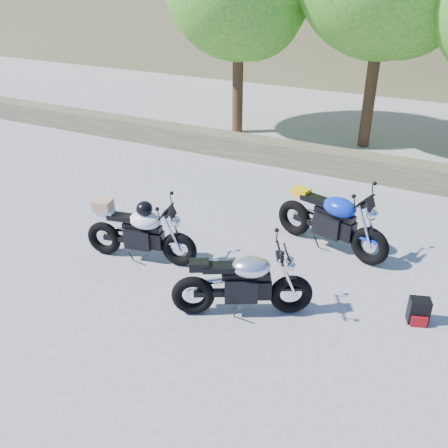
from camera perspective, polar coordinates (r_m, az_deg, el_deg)
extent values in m
plane|color=gray|center=(6.92, -5.25, -8.64)|extent=(90.00, 90.00, 0.00)
cube|color=#4C4632|center=(11.30, 9.42, 7.54)|extent=(22.00, 0.55, 0.50)
cylinder|color=#382314|center=(13.35, 1.60, 16.67)|extent=(0.28, 0.28, 3.02)
sphere|color=#297B1B|center=(12.66, 3.30, 23.43)|extent=(2.38, 2.38, 2.38)
cylinder|color=#382314|center=(12.71, 16.57, 15.78)|extent=(0.28, 0.28, 3.36)
torus|color=black|center=(6.58, 7.67, -7.96)|extent=(0.56, 0.39, 0.56)
torus|color=black|center=(6.51, -3.55, -8.13)|extent=(0.56, 0.39, 0.56)
cylinder|color=silver|center=(6.58, 7.67, -7.96)|extent=(0.19, 0.12, 0.19)
cylinder|color=silver|center=(6.51, -3.55, -8.13)|extent=(0.19, 0.12, 0.19)
cube|color=black|center=(6.45, 1.95, -7.33)|extent=(0.50, 0.43, 0.32)
cube|color=black|center=(6.35, 2.53, -5.89)|extent=(0.61, 0.41, 0.09)
ellipsoid|color=silver|center=(6.28, 3.12, -4.94)|extent=(0.61, 0.54, 0.27)
cube|color=black|center=(6.27, -0.43, -4.99)|extent=(0.48, 0.38, 0.08)
cube|color=black|center=(6.25, -2.86, -4.73)|extent=(0.30, 0.27, 0.11)
cylinder|color=black|center=(6.21, 6.42, -3.32)|extent=(0.29, 0.53, 0.03)
sphere|color=silver|center=(6.31, 7.62, -4.46)|extent=(0.16, 0.16, 0.16)
torus|color=black|center=(7.51, -5.13, -2.88)|extent=(0.57, 0.24, 0.55)
torus|color=black|center=(8.00, -13.52, -1.57)|extent=(0.57, 0.24, 0.55)
cylinder|color=silver|center=(7.51, -5.13, -2.88)|extent=(0.19, 0.07, 0.19)
cylinder|color=silver|center=(8.00, -13.52, -1.57)|extent=(0.19, 0.07, 0.19)
cube|color=black|center=(7.69, -9.64, -1.53)|extent=(0.46, 0.33, 0.31)
cube|color=black|center=(7.58, -9.33, -0.34)|extent=(0.62, 0.25, 0.09)
ellipsoid|color=white|center=(7.50, -8.98, 0.42)|extent=(0.55, 0.42, 0.26)
cube|color=black|center=(7.65, -11.58, 0.77)|extent=(0.46, 0.27, 0.08)
cube|color=white|center=(7.75, -13.32, 1.23)|extent=(0.27, 0.22, 0.11)
cylinder|color=black|center=(7.28, -6.61, 1.47)|extent=(0.13, 0.57, 0.03)
sphere|color=silver|center=(7.30, -5.54, 0.31)|extent=(0.16, 0.16, 0.16)
ellipsoid|color=black|center=(7.41, -9.09, 1.72)|extent=(0.29, 0.29, 0.23)
cube|color=#A17D5D|center=(7.72, -13.65, 2.06)|extent=(0.30, 0.27, 0.17)
torus|color=black|center=(7.82, 16.31, -2.43)|extent=(0.63, 0.32, 0.61)
torus|color=black|center=(8.40, 8.03, 0.71)|extent=(0.63, 0.32, 0.61)
cylinder|color=silver|center=(7.82, 16.31, -2.43)|extent=(0.21, 0.09, 0.21)
cylinder|color=silver|center=(8.40, 8.03, 0.71)|extent=(0.21, 0.09, 0.21)
cube|color=black|center=(8.04, 11.99, -0.04)|extent=(0.52, 0.40, 0.35)
cube|color=black|center=(7.92, 12.55, 1.16)|extent=(0.69, 0.33, 0.10)
ellipsoid|color=#0C28B9|center=(7.83, 13.06, 1.88)|extent=(0.63, 0.51, 0.29)
cube|color=black|center=(8.02, 10.49, 2.79)|extent=(0.52, 0.33, 0.09)
cube|color=yellow|center=(8.14, 8.81, 3.63)|extent=(0.31, 0.26, 0.12)
cylinder|color=black|center=(7.58, 15.72, 2.50)|extent=(0.20, 0.62, 0.03)
sphere|color=silver|center=(7.59, 16.58, 1.04)|extent=(0.17, 0.17, 0.17)
cube|color=black|center=(6.88, 21.37, -9.20)|extent=(0.30, 0.25, 0.35)
cube|color=maroon|center=(6.85, 21.40, -10.38)|extent=(0.20, 0.10, 0.14)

